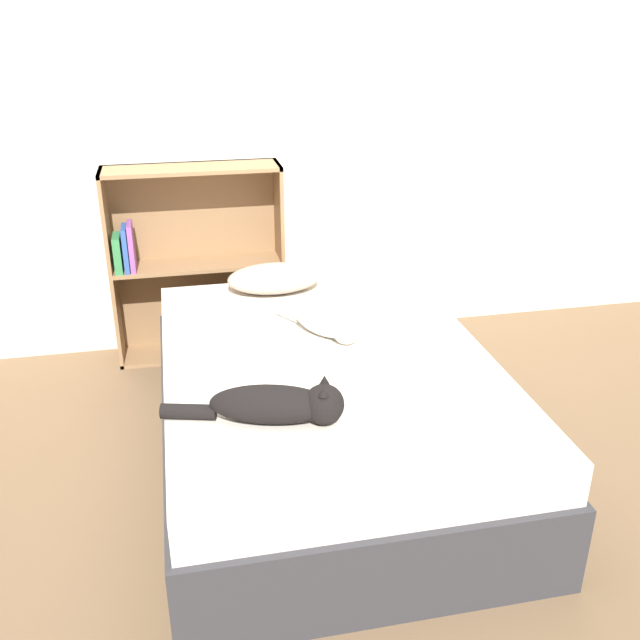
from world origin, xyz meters
name	(u,v)px	position (x,y,z in m)	size (l,w,h in m)	color
ground_plane	(327,459)	(0.00, 0.00, 0.00)	(8.00, 8.00, 0.00)	brown
wall_back	(273,120)	(0.00, 1.34, 1.25)	(8.00, 0.06, 2.50)	silver
bed	(327,410)	(0.00, 0.00, 0.25)	(1.35, 1.86, 0.51)	#333338
pillow	(274,278)	(-0.10, 0.76, 0.57)	(0.46, 0.29, 0.13)	#B29E8E
cat_light	(327,322)	(0.04, 0.20, 0.57)	(0.33, 0.44, 0.14)	white
cat_dark	(280,404)	(-0.26, -0.44, 0.57)	(0.62, 0.26, 0.16)	black
bookshelf	(193,260)	(-0.48, 1.21, 0.54)	(0.92, 0.26, 1.06)	#8E6B47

